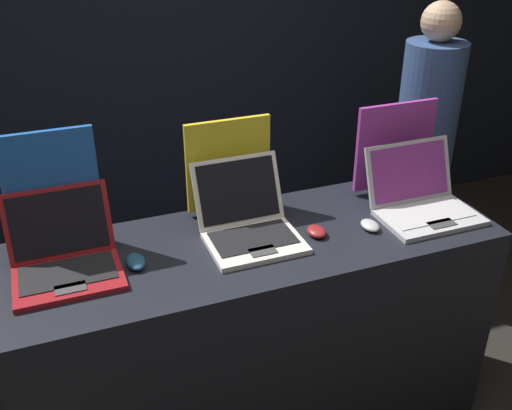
{
  "coord_description": "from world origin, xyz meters",
  "views": [
    {
      "loc": [
        -0.7,
        -1.49,
        2.15
      ],
      "look_at": [
        -0.0,
        0.32,
        1.11
      ],
      "focal_mm": 42.0,
      "sensor_mm": 36.0,
      "label": 1
    }
  ],
  "objects": [
    {
      "name": "mouse_front",
      "position": [
        -0.46,
        0.31,
        0.98
      ],
      "size": [
        0.07,
        0.11,
        0.03
      ],
      "color": "navy",
      "rests_on": "display_counter"
    },
    {
      "name": "laptop_front",
      "position": [
        -0.69,
        0.36,
        1.02
      ],
      "size": [
        0.36,
        0.34,
        0.26
      ],
      "color": "maroon",
      "rests_on": "display_counter"
    },
    {
      "name": "promo_stand_front",
      "position": [
        -0.69,
        0.52,
        1.18
      ],
      "size": [
        0.33,
        0.07,
        0.46
      ],
      "color": "black",
      "rests_on": "display_counter"
    },
    {
      "name": "mouse_back",
      "position": [
        0.44,
        0.23,
        0.98
      ],
      "size": [
        0.06,
        0.1,
        0.03
      ],
      "color": "#B2B2B7",
      "rests_on": "display_counter"
    },
    {
      "name": "promo_stand_middle",
      "position": [
        -0.02,
        0.58,
        1.15
      ],
      "size": [
        0.35,
        0.07,
        0.39
      ],
      "color": "black",
      "rests_on": "display_counter"
    },
    {
      "name": "promo_stand_back",
      "position": [
        0.7,
        0.51,
        1.15
      ],
      "size": [
        0.37,
        0.07,
        0.39
      ],
      "color": "black",
      "rests_on": "display_counter"
    },
    {
      "name": "wall_back",
      "position": [
        0.0,
        2.03,
        1.4
      ],
      "size": [
        8.0,
        0.05,
        2.8
      ],
      "color": "black",
      "rests_on": "ground_plane"
    },
    {
      "name": "mouse_middle",
      "position": [
        0.23,
        0.27,
        0.98
      ],
      "size": [
        0.07,
        0.09,
        0.03
      ],
      "color": "maroon",
      "rests_on": "display_counter"
    },
    {
      "name": "laptop_middle",
      "position": [
        -0.02,
        0.35,
        1.02
      ],
      "size": [
        0.35,
        0.38,
        0.26
      ],
      "color": "silver",
      "rests_on": "display_counter"
    },
    {
      "name": "person_bystander",
      "position": [
        1.23,
        0.99,
        0.86
      ],
      "size": [
        0.31,
        0.31,
        1.66
      ],
      "color": "#282833",
      "rests_on": "ground_plane"
    },
    {
      "name": "display_counter",
      "position": [
        0.0,
        0.32,
        0.48
      ],
      "size": [
        1.87,
        0.63,
        0.96
      ],
      "color": "black",
      "rests_on": "ground_plane"
    },
    {
      "name": "laptop_back",
      "position": [
        0.7,
        0.28,
        1.02
      ],
      "size": [
        0.39,
        0.35,
        0.26
      ],
      "color": "#B7B7BC",
      "rests_on": "display_counter"
    }
  ]
}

